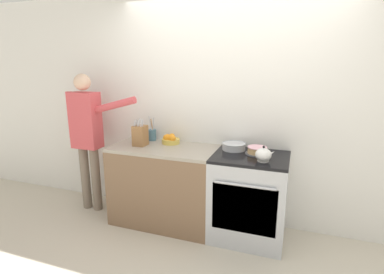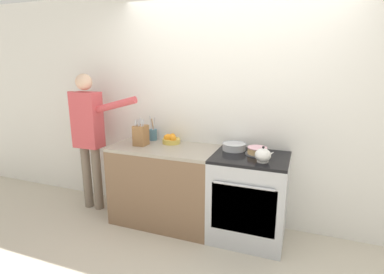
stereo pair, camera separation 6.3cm
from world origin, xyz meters
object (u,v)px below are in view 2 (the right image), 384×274
Objects in this scene: layer_cake at (257,151)px; tea_kettle at (263,155)px; stove_range at (249,198)px; utensil_crock at (153,134)px; mixing_bowl at (234,146)px; fruit_bowl at (171,139)px; knife_block at (141,135)px; person_baker at (89,130)px.

tea_kettle reaches higher than layer_cake.
utensil_crock is at bearing 169.65° from stove_range.
stove_range is 3.51× the size of mixing_bowl.
stove_range is 1.35m from utensil_crock.
layer_cake is (0.05, 0.08, 0.49)m from stove_range.
knife_block is at bearing -147.25° from fruit_bowl.
tea_kettle reaches higher than stove_range.
knife_block is 0.25m from utensil_crock.
stove_range is 0.50m from layer_cake.
utensil_crock reaches higher than tea_kettle.
layer_cake reaches higher than stove_range.
knife_block is at bearing -170.09° from mixing_bowl.
stove_range is 4.86× the size of tea_kettle.
knife_block reaches higher than fruit_bowl.
stove_range is at bearing 1.23° from knife_block.
person_baker reaches higher than utensil_crock.
mixing_bowl is at bearing -3.89° from utensil_crock.
tea_kettle is at bearing -14.75° from utensil_crock.
knife_block is (-1.24, -0.03, 0.57)m from stove_range.
fruit_bowl is 1.03m from person_baker.
mixing_bowl is 1.77m from person_baker.
tea_kettle is 0.90× the size of fruit_bowl.
tea_kettle is at bearing -44.39° from stove_range.
utensil_crock is 0.79m from person_baker.
knife_block is at bearing 4.70° from person_baker.
tea_kettle is 0.72× the size of mixing_bowl.
fruit_bowl is (-0.75, 0.00, 0.01)m from mixing_bowl.
layer_cake is 1.17× the size of fruit_bowl.
layer_cake is 0.27m from mixing_bowl.
fruit_bowl is at bearing 32.75° from knife_block.
tea_kettle is at bearing 1.97° from person_baker.
tea_kettle is 0.59× the size of knife_block.
knife_block is at bearing 175.51° from tea_kettle.
mixing_bowl is (-0.21, 0.15, 0.49)m from stove_range.
utensil_crock reaches higher than layer_cake.
knife_block is 1.05× the size of utensil_crock.
tea_kettle is 1.13m from fruit_bowl.
layer_cake is at bearing 56.14° from stove_range.
mixing_bowl is (-0.35, 0.29, -0.02)m from tea_kettle.
knife_block reaches higher than stove_range.
fruit_bowl is (-0.95, 0.16, 0.50)m from stove_range.
person_baker is at bearing -174.28° from mixing_bowl.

